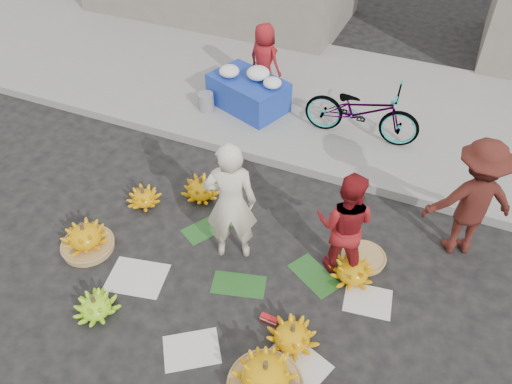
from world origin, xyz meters
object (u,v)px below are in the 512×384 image
at_px(banana_bunch_0, 86,238).
at_px(banana_bunch_4, 292,336).
at_px(vendor_cream, 231,203).
at_px(bicycle, 362,111).
at_px(flower_table, 249,91).

bearing_deg(banana_bunch_0, banana_bunch_4, -4.87).
distance_m(banana_bunch_4, vendor_cream, 1.66).
distance_m(banana_bunch_4, bicycle, 3.98).
height_order(banana_bunch_0, vendor_cream, vendor_cream).
distance_m(banana_bunch_0, bicycle, 4.54).
relative_size(vendor_cream, flower_table, 1.14).
xyz_separation_m(banana_bunch_0, banana_bunch_4, (2.92, -0.25, -0.05)).
relative_size(banana_bunch_0, vendor_cream, 0.39).
bearing_deg(bicycle, banana_bunch_4, -177.30).
distance_m(flower_table, bicycle, 2.02).
height_order(flower_table, bicycle, bicycle).
bearing_deg(banana_bunch_4, bicycle, 94.56).
relative_size(banana_bunch_0, bicycle, 0.36).
relative_size(banana_bunch_4, vendor_cream, 0.35).
xyz_separation_m(vendor_cream, bicycle, (0.85, 2.99, -0.26)).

